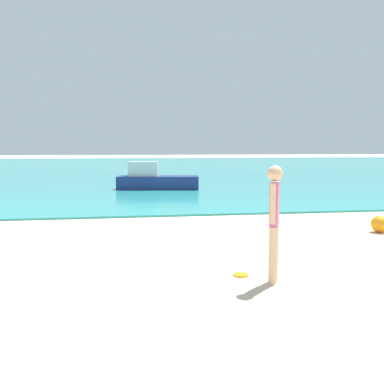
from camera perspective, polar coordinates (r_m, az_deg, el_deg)
The scene contains 5 objects.
water at distance 42.17m, azimuth -7.26°, elevation 3.37°, with size 160.00×60.00×0.06m, color teal.
person_standing at distance 6.39m, azimuth 10.92°, elevation -3.28°, with size 0.24×0.36×1.75m.
frisbee at distance 6.88m, azimuth 6.55°, elevation -10.94°, with size 0.24×0.24×0.03m, color orange.
boat_near at distance 19.83m, azimuth -4.95°, elevation 1.69°, with size 3.87×1.77×1.27m.
beach_ball at distance 11.03m, azimuth 23.78°, elevation -3.93°, with size 0.40×0.40×0.40m, color orange.
Camera 1 is at (-1.14, -0.16, 2.03)m, focal length 39.93 mm.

